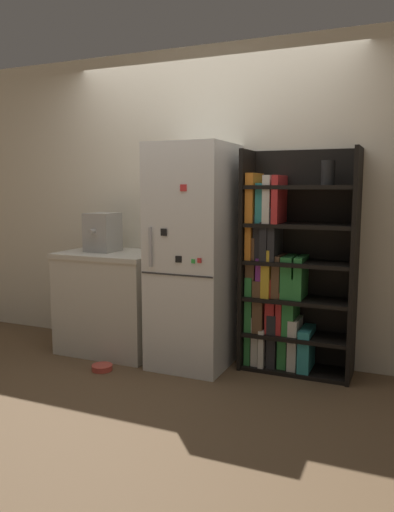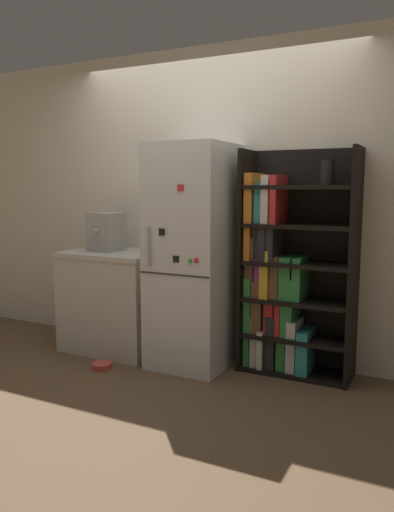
# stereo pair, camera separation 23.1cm
# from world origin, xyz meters

# --- Properties ---
(ground_plane) EXTENTS (16.00, 16.00, 0.00)m
(ground_plane) POSITION_xyz_m (0.00, 0.00, 0.00)
(ground_plane) COLOR brown
(wall_back) EXTENTS (8.00, 0.05, 2.60)m
(wall_back) POSITION_xyz_m (0.00, 0.47, 1.30)
(wall_back) COLOR beige
(wall_back) RESTS_ON ground_plane
(refrigerator) EXTENTS (0.60, 0.68, 1.77)m
(refrigerator) POSITION_xyz_m (-0.00, 0.12, 0.89)
(refrigerator) COLOR white
(refrigerator) RESTS_ON ground_plane
(bookshelf) EXTENTS (0.86, 0.36, 1.73)m
(bookshelf) POSITION_xyz_m (0.70, 0.29, 0.74)
(bookshelf) COLOR black
(bookshelf) RESTS_ON ground_plane
(kitchen_counter) EXTENTS (0.87, 0.64, 0.88)m
(kitchen_counter) POSITION_xyz_m (-0.79, 0.14, 0.44)
(kitchen_counter) COLOR beige
(kitchen_counter) RESTS_ON ground_plane
(espresso_machine) EXTENTS (0.25, 0.32, 0.34)m
(espresso_machine) POSITION_xyz_m (-0.88, 0.15, 1.05)
(espresso_machine) COLOR #A5A39E
(espresso_machine) RESTS_ON kitchen_counter
(pet_bowl) EXTENTS (0.17, 0.17, 0.05)m
(pet_bowl) POSITION_xyz_m (-0.60, -0.33, 0.03)
(pet_bowl) COLOR #D84C3F
(pet_bowl) RESTS_ON ground_plane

